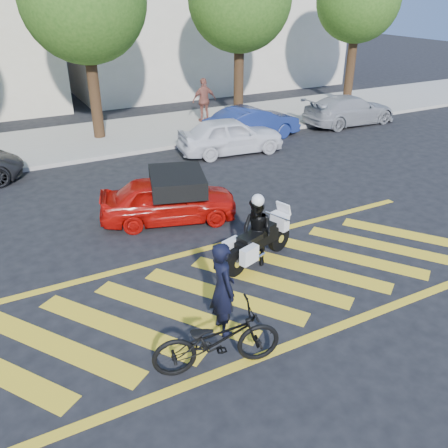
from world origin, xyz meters
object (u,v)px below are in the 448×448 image
bicycle (217,340)px  police_motorcycle (257,242)px  officer_moto (257,232)px  officer_bike (223,288)px  parked_mid_right (231,136)px  parked_far_right (350,110)px  red_convertible (169,199)px  parked_right (252,123)px

bicycle → police_motorcycle: size_ratio=1.01×
bicycle → officer_moto: bearing=-29.5°
officer_bike → parked_mid_right: 10.33m
police_motorcycle → bicycle: bearing=-151.0°
bicycle → officer_moto: 3.43m
officer_bike → bicycle: bearing=148.9°
officer_moto → parked_far_right: officer_moto is taller
officer_bike → red_convertible: (0.85, 4.71, -0.30)m
police_motorcycle → parked_mid_right: 7.97m
officer_moto → parked_mid_right: officer_moto is taller
bicycle → parked_right: bearing=-20.8°
bicycle → parked_far_right: parked_far_right is taller
parked_right → officer_moto: bearing=143.5°
police_motorcycle → officer_moto: (-0.02, 0.01, 0.26)m
red_convertible → parked_mid_right: size_ratio=0.91×
parked_mid_right → police_motorcycle: bearing=162.2°
parked_right → parked_far_right: 5.11m
officer_bike → parked_right: (6.70, 10.15, -0.25)m
officer_bike → bicycle: size_ratio=0.85×
officer_bike → red_convertible: bearing=-7.9°
officer_bike → parked_mid_right: size_ratio=0.46×
bicycle → parked_mid_right: bearing=-17.1°
officer_bike → officer_moto: 2.49m
police_motorcycle → red_convertible: (-0.94, 2.97, 0.09)m
parked_mid_right → parked_right: bearing=-48.5°
officer_moto → bicycle: bearing=-60.6°
parked_right → officer_bike: bearing=140.5°
officer_bike → police_motorcycle: officer_bike is taller
bicycle → parked_right: size_ratio=0.53×
bicycle → red_convertible: (1.37, 5.50, 0.05)m
red_convertible → parked_far_right: size_ratio=0.81×
parked_right → bicycle: bearing=140.5°
parked_right → parked_far_right: bearing=-96.1°
red_convertible → parked_far_right: 12.24m
parked_mid_right → officer_moto: bearing=162.0°
bicycle → parked_far_right: 16.49m
parked_far_right → red_convertible: bearing=116.5°
police_motorcycle → officer_moto: officer_moto is taller
red_convertible → parked_right: (5.85, 5.44, 0.05)m
officer_moto → parked_far_right: bearing=111.4°
red_convertible → parked_right: parked_right is taller
police_motorcycle → officer_moto: bearing=127.3°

